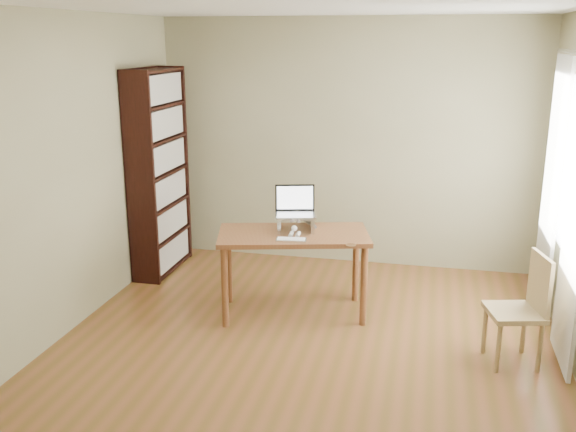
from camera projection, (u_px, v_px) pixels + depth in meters
The scene contains 10 objects.
room at pixel (308, 192), 4.66m from camera, with size 4.04×4.54×2.64m.
bookshelf at pixel (159, 172), 6.58m from camera, with size 0.30×0.90×2.10m.
curtains at pixel (564, 198), 5.03m from camera, with size 0.03×1.90×2.25m.
desk at pixel (293, 245), 5.59m from camera, with size 1.42×0.95×0.75m.
laptop_stand at pixel (295, 221), 5.61m from camera, with size 0.32×0.25×0.13m.
laptop at pixel (297, 207), 5.64m from camera, with size 0.40×0.37×0.25m.
keyboard at pixel (291, 240), 5.35m from camera, with size 0.26×0.14×0.02m.
coaster at pixel (351, 245), 5.23m from camera, with size 0.09×0.09×0.01m, color brown.
cat at pixel (298, 222), 5.64m from camera, with size 0.26×0.49×0.17m.
chair at pixel (524, 307), 4.75m from camera, with size 0.46×0.46×0.86m.
Camera 1 is at (0.90, -4.44, 2.39)m, focal length 40.00 mm.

